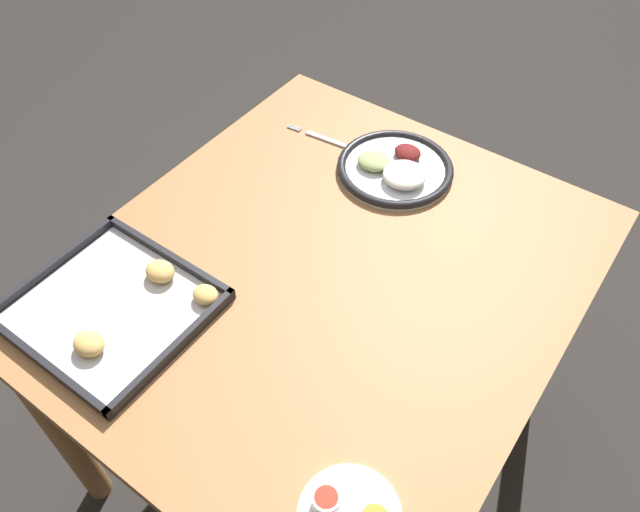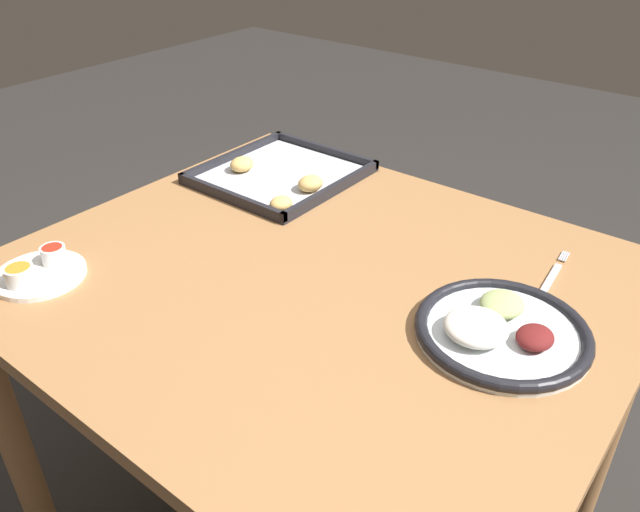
# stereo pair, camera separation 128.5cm
# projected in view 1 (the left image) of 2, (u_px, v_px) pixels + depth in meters

# --- Properties ---
(ground_plane) EXTENTS (8.00, 8.00, 0.00)m
(ground_plane) POSITION_uv_depth(u_px,v_px,m) (323.00, 437.00, 1.78)
(ground_plane) COLOR #282623
(dining_table) EXTENTS (0.91, 1.04, 0.75)m
(dining_table) POSITION_uv_depth(u_px,v_px,m) (324.00, 304.00, 1.31)
(dining_table) COLOR olive
(dining_table) RESTS_ON ground_plane
(dinner_plate) EXTENTS (0.26, 0.26, 0.05)m
(dinner_plate) POSITION_uv_depth(u_px,v_px,m) (396.00, 168.00, 1.40)
(dinner_plate) COLOR silver
(dinner_plate) RESTS_ON dining_table
(fork) EXTENTS (0.21, 0.03, 0.00)m
(fork) POSITION_uv_depth(u_px,v_px,m) (329.00, 140.00, 1.48)
(fork) COLOR #B2B2B7
(fork) RESTS_ON dining_table
(baking_tray) EXTENTS (0.34, 0.31, 0.04)m
(baking_tray) POSITION_uv_depth(u_px,v_px,m) (118.00, 307.00, 1.15)
(baking_tray) COLOR black
(baking_tray) RESTS_ON dining_table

